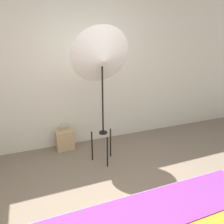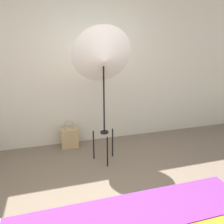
% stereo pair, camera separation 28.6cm
% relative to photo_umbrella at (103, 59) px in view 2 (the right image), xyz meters
% --- Properties ---
extents(wall_back, '(8.00, 0.05, 2.60)m').
position_rel_photo_umbrella_xyz_m(wall_back, '(-0.29, 0.77, -0.19)').
color(wall_back, beige).
rests_on(wall_back, ground_plane).
extents(photo_umbrella, '(0.81, 0.47, 1.91)m').
position_rel_photo_umbrella_xyz_m(photo_umbrella, '(0.00, 0.00, 0.00)').
color(photo_umbrella, black).
rests_on(photo_umbrella, ground_plane).
extents(tote_bag, '(0.28, 0.17, 0.47)m').
position_rel_photo_umbrella_xyz_m(tote_bag, '(-0.46, 0.57, -1.32)').
color(tote_bag, tan).
rests_on(tote_bag, ground_plane).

